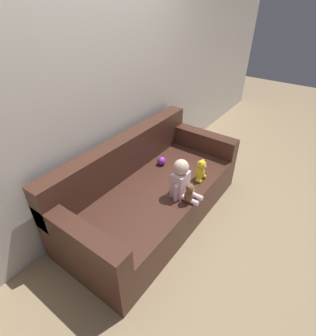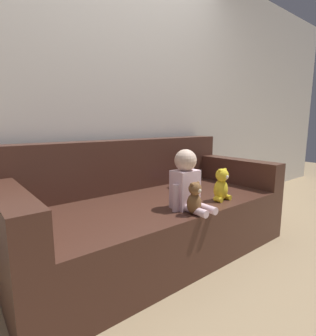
# 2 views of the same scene
# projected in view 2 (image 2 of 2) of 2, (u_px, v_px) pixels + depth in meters

# --- Properties ---
(ground_plane) EXTENTS (12.00, 12.00, 0.00)m
(ground_plane) POSITION_uv_depth(u_px,v_px,m) (154.00, 251.00, 2.05)
(ground_plane) COLOR #9E8460
(wall_back) EXTENTS (8.00, 0.05, 2.60)m
(wall_back) POSITION_uv_depth(u_px,v_px,m) (113.00, 86.00, 2.26)
(wall_back) COLOR silver
(wall_back) RESTS_ON ground_plane
(couch) EXTENTS (2.08, 0.97, 0.85)m
(couch) POSITION_uv_depth(u_px,v_px,m) (149.00, 213.00, 2.04)
(couch) COLOR #47281E
(couch) RESTS_ON ground_plane
(person_baby) EXTENTS (0.25, 0.30, 0.40)m
(person_baby) POSITION_uv_depth(u_px,v_px,m) (186.00, 182.00, 1.74)
(person_baby) COLOR silver
(person_baby) RESTS_ON couch
(teddy_bear_brown) EXTENTS (0.10, 0.10, 0.21)m
(teddy_bear_brown) POSITION_uv_depth(u_px,v_px,m) (194.00, 198.00, 1.63)
(teddy_bear_brown) COLOR brown
(teddy_bear_brown) RESTS_ON couch
(plush_toy_side) EXTENTS (0.14, 0.11, 0.24)m
(plush_toy_side) POSITION_uv_depth(u_px,v_px,m) (221.00, 185.00, 1.93)
(plush_toy_side) COLOR yellow
(plush_toy_side) RESTS_ON couch
(toy_ball) EXTENTS (0.10, 0.10, 0.10)m
(toy_ball) POSITION_uv_depth(u_px,v_px,m) (175.00, 182.00, 2.32)
(toy_ball) COLOR purple
(toy_ball) RESTS_ON couch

